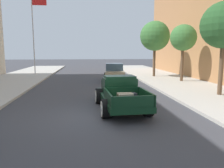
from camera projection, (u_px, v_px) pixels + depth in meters
name	position (u px, v px, depth m)	size (l,w,h in m)	color
ground_plane	(97.00, 116.00, 9.48)	(140.00, 140.00, 0.00)	#3D3D42
hotrod_truck_dark_green	(120.00, 93.00, 10.76)	(2.35, 5.01, 1.58)	black
car_background_tan	(114.00, 73.00, 20.70)	(2.12, 4.42, 1.65)	tan
flagpole	(35.00, 25.00, 25.70)	(1.74, 0.16, 9.16)	#B2B2B7
street_tree_nearest	(224.00, 26.00, 12.84)	(2.71, 2.71, 5.46)	brown
street_tree_second	(183.00, 38.00, 19.15)	(2.27, 2.27, 4.91)	brown
street_tree_third	(155.00, 36.00, 22.84)	(3.05, 3.05, 5.70)	brown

